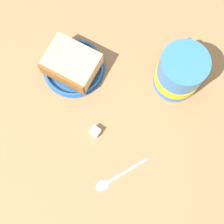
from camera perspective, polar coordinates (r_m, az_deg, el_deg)
The scene contains 6 objects.
ground_plane at distance 67.30cm, azimuth -4.04°, elevation 1.36°, with size 133.84×133.84×3.51cm, color #936D47.
small_plate at distance 67.63cm, azimuth -6.97°, elevation 8.07°, with size 13.26×13.26×1.42cm.
cake_slice at distance 65.30cm, azimuth -7.35°, elevation 8.66°, with size 11.31×12.51×4.67cm.
tea_mug at distance 63.35cm, azimuth 12.24°, elevation 7.06°, with size 12.08×9.28×10.89cm.
teaspoon at distance 62.83cm, azimuth -0.19°, elevation -12.36°, with size 8.35×9.96×0.80cm.
sugar_cube at distance 63.30cm, azimuth -3.05°, elevation -3.57°, with size 1.77×1.77×1.77cm, color white.
Camera 1 is at (16.17, 7.21, 63.18)cm, focal length 50.18 mm.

